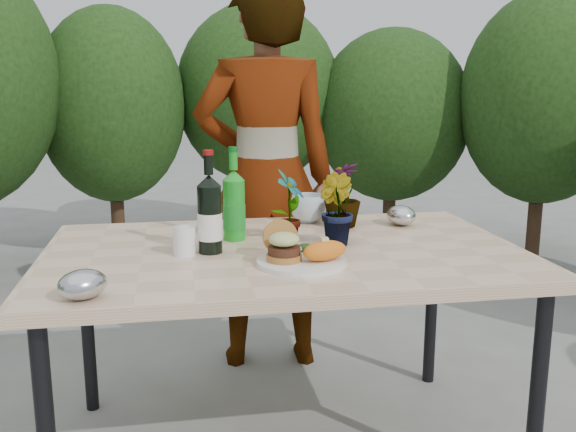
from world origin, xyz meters
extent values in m
cube|color=#D8B490|center=(0.00, 0.00, 0.73)|extent=(1.60, 1.00, 0.04)
cylinder|color=black|center=(0.72, -0.42, 0.35)|extent=(0.05, 0.05, 0.71)
cylinder|color=black|center=(-0.72, 0.42, 0.35)|extent=(0.05, 0.05, 0.71)
cylinder|color=black|center=(0.72, 0.42, 0.35)|extent=(0.05, 0.05, 0.71)
cylinder|color=#382316|center=(-0.80, 2.80, 0.21)|extent=(0.10, 0.10, 0.42)
ellipsoid|color=#264A18|center=(-0.80, 2.80, 1.13)|extent=(1.06, 1.06, 1.41)
cylinder|color=#382316|center=(0.30, 3.00, 0.25)|extent=(0.10, 0.10, 0.50)
ellipsoid|color=#264A18|center=(0.30, 3.00, 1.20)|extent=(1.28, 1.28, 1.40)
cylinder|color=#382316|center=(1.30, 2.70, 0.19)|extent=(0.10, 0.10, 0.38)
ellipsoid|color=#264A18|center=(1.30, 2.70, 1.04)|extent=(1.19, 1.19, 1.32)
cylinder|color=#382316|center=(2.20, 2.10, 0.22)|extent=(0.10, 0.10, 0.44)
ellipsoid|color=#264A18|center=(2.20, 2.10, 1.18)|extent=(1.16, 1.16, 1.48)
cylinder|color=white|center=(0.02, -0.19, 0.76)|extent=(0.28, 0.28, 0.01)
cylinder|color=#B7722D|center=(-0.03, -0.19, 0.78)|extent=(0.11, 0.11, 0.02)
cylinder|color=#472314|center=(-0.03, -0.19, 0.80)|extent=(0.10, 0.10, 0.02)
ellipsoid|color=beige|center=(-0.03, -0.19, 0.83)|extent=(0.10, 0.10, 0.04)
cylinder|color=#B7722D|center=(-0.03, -0.12, 0.82)|extent=(0.11, 0.06, 0.11)
ellipsoid|color=orange|center=(0.09, -0.21, 0.80)|extent=(0.17, 0.12, 0.06)
ellipsoid|color=olive|center=(0.02, -0.10, 0.78)|extent=(0.04, 0.04, 0.02)
ellipsoid|color=#193814|center=(0.05, -0.10, 0.78)|extent=(0.06, 0.04, 0.03)
cylinder|color=black|center=(-0.25, -0.01, 0.86)|extent=(0.08, 0.08, 0.22)
cylinder|color=white|center=(-0.25, -0.01, 0.84)|extent=(0.08, 0.08, 0.09)
cone|color=black|center=(-0.25, -0.01, 0.99)|extent=(0.08, 0.08, 0.04)
cylinder|color=black|center=(-0.25, -0.01, 1.04)|extent=(0.03, 0.03, 0.06)
cylinder|color=maroon|center=(-0.25, -0.01, 1.08)|extent=(0.03, 0.03, 0.02)
cylinder|color=#1B9721|center=(-0.15, 0.15, 0.86)|extent=(0.08, 0.08, 0.21)
cylinder|color=#198C26|center=(-0.15, 0.15, 0.84)|extent=(0.08, 0.08, 0.09)
cone|color=#1B9721|center=(-0.15, 0.15, 0.98)|extent=(0.08, 0.08, 0.04)
cylinder|color=#1B9721|center=(-0.15, 0.15, 1.03)|extent=(0.03, 0.03, 0.06)
cylinder|color=#0C5919|center=(-0.15, 0.15, 1.07)|extent=(0.03, 0.03, 0.02)
cylinder|color=white|center=(-0.33, -0.02, 0.80)|extent=(0.07, 0.07, 0.09)
imported|color=#1F581E|center=(0.04, 0.11, 0.88)|extent=(0.15, 0.16, 0.25)
imported|color=#22531C|center=(0.18, 0.03, 0.87)|extent=(0.15, 0.17, 0.25)
imported|color=#225D20|center=(0.28, 0.29, 0.88)|extent=(0.19, 0.19, 0.25)
imported|color=silver|center=(0.16, 0.39, 0.81)|extent=(0.18, 0.18, 0.11)
ellipsoid|color=#ADAFB4|center=(-0.60, -0.41, 0.79)|extent=(0.17, 0.16, 0.08)
ellipsoid|color=silver|center=(0.51, 0.28, 0.79)|extent=(0.13, 0.15, 0.08)
imported|color=#9E6E4F|center=(0.05, 0.77, 0.88)|extent=(0.66, 0.45, 1.76)
camera|label=1|loc=(-0.35, -2.07, 1.31)|focal=40.00mm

